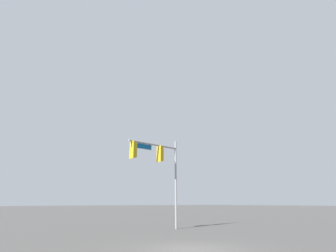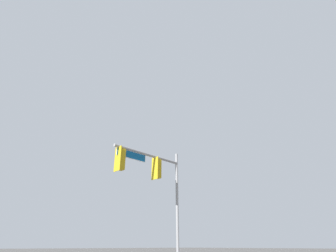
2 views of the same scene
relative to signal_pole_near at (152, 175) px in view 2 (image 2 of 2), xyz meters
The scene contains 1 object.
signal_pole_near is the anchor object (origin of this frame).
Camera 2 is at (5.28, 3.88, 1.63)m, focal length 28.00 mm.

